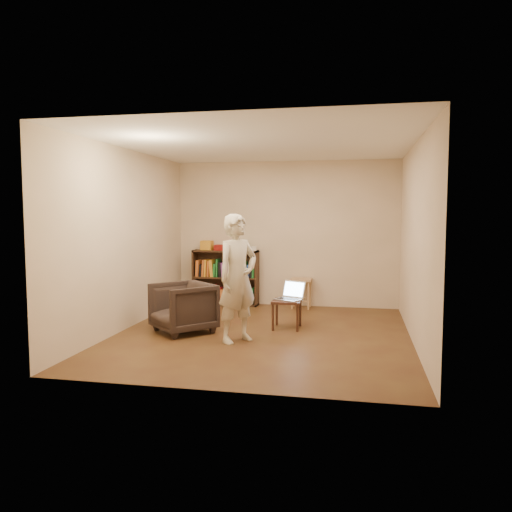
% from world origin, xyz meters
% --- Properties ---
extents(floor, '(4.50, 4.50, 0.00)m').
position_xyz_m(floor, '(0.00, 0.00, 0.00)').
color(floor, '#442315').
rests_on(floor, ground).
extents(ceiling, '(4.50, 4.50, 0.00)m').
position_xyz_m(ceiling, '(0.00, 0.00, 2.60)').
color(ceiling, white).
rests_on(ceiling, wall_back).
extents(wall_back, '(4.00, 0.00, 4.00)m').
position_xyz_m(wall_back, '(0.00, 2.25, 1.30)').
color(wall_back, beige).
rests_on(wall_back, floor).
extents(wall_left, '(0.00, 4.50, 4.50)m').
position_xyz_m(wall_left, '(-2.00, 0.00, 1.30)').
color(wall_left, beige).
rests_on(wall_left, floor).
extents(wall_right, '(0.00, 4.50, 4.50)m').
position_xyz_m(wall_right, '(2.00, 0.00, 1.30)').
color(wall_right, beige).
rests_on(wall_right, floor).
extents(bookshelf, '(1.20, 0.30, 1.00)m').
position_xyz_m(bookshelf, '(-1.08, 2.09, 0.44)').
color(bookshelf, black).
rests_on(bookshelf, floor).
extents(box_yellow, '(0.22, 0.17, 0.17)m').
position_xyz_m(box_yellow, '(-1.44, 2.11, 1.09)').
color(box_yellow, gold).
rests_on(box_yellow, bookshelf).
extents(red_cloth, '(0.29, 0.21, 0.10)m').
position_xyz_m(red_cloth, '(-1.14, 2.10, 1.05)').
color(red_cloth, maroon).
rests_on(red_cloth, bookshelf).
extents(box_green, '(0.17, 0.17, 0.16)m').
position_xyz_m(box_green, '(-0.77, 2.10, 1.08)').
color(box_green, '#1B6527').
rests_on(box_green, bookshelf).
extents(box_white, '(0.11, 0.11, 0.07)m').
position_xyz_m(box_white, '(-0.56, 2.10, 1.04)').
color(box_white, silver).
rests_on(box_white, bookshelf).
extents(stool, '(0.36, 0.36, 0.52)m').
position_xyz_m(stool, '(0.31, 2.03, 0.42)').
color(stool, '#A2784E').
rests_on(stool, floor).
extents(armchair, '(1.08, 1.08, 0.70)m').
position_xyz_m(armchair, '(-1.12, -0.09, 0.35)').
color(armchair, '#2E231F').
rests_on(armchair, floor).
extents(side_table, '(0.41, 0.41, 0.42)m').
position_xyz_m(side_table, '(0.28, 0.43, 0.35)').
color(side_table, '#311910').
rests_on(side_table, floor).
extents(laptop, '(0.46, 0.45, 0.26)m').
position_xyz_m(laptop, '(0.32, 0.48, 0.48)').
color(laptop, '#B7B7BC').
rests_on(laptop, side_table).
extents(person, '(0.69, 0.73, 1.67)m').
position_xyz_m(person, '(-0.25, -0.44, 0.83)').
color(person, beige).
rests_on(person, floor).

